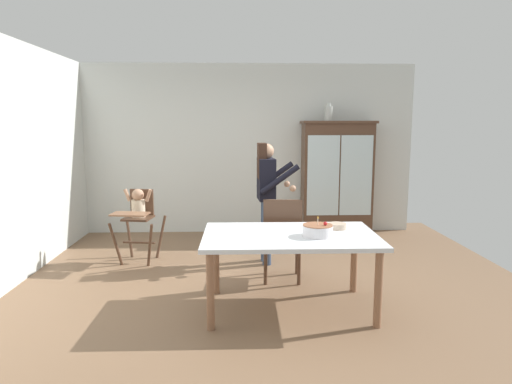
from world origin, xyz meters
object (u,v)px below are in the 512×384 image
Objects in this scene: birthday_cake at (318,230)px; dining_table at (290,243)px; china_cabinet at (337,178)px; ceramic_vase at (329,113)px; high_chair_with_toddler at (138,212)px; adult_person at (267,188)px; dining_chair_far_side at (282,234)px; serving_bowl at (337,226)px.

dining_table is at bearing 161.02° from birthday_cake.
dining_table is (-1.07, -2.92, -0.25)m from china_cabinet.
ceramic_vase reaches higher than high_chair_with_toddler.
dining_table is at bearing -178.83° from adult_person.
adult_person is at bearing 103.65° from birthday_cake.
dining_table is at bearing -107.41° from ceramic_vase.
birthday_cake is at bearing 110.73° from dining_chair_far_side.
china_cabinet reaches higher than adult_person.
serving_bowl is at bearing -23.17° from high_chair_with_toddler.
ceramic_vase reaches higher than dining_chair_far_side.
adult_person is at bearing 95.06° from dining_table.
dining_chair_far_side is (-0.25, 0.82, -0.24)m from birthday_cake.
dining_table is (1.77, -1.58, 0.00)m from high_chair_with_toddler.
ceramic_vase reaches higher than china_cabinet.
ceramic_vase is 0.28× the size of high_chair_with_toddler.
adult_person is (-1.20, -1.46, 0.06)m from china_cabinet.
china_cabinet is 2.46m from dining_chair_far_side.
dining_chair_far_side is at bearing -112.76° from ceramic_vase.
china_cabinet reaches higher than birthday_cake.
dining_chair_far_side is (-1.07, -2.19, -0.35)m from china_cabinet.
adult_person is at bearing 116.14° from serving_bowl.
high_chair_with_toddler is at bearing 140.41° from birthday_cake.
dining_table is (-0.92, -2.93, -1.27)m from ceramic_vase.
adult_person is at bearing -125.63° from ceramic_vase.
high_chair_with_toddler is 1.67m from adult_person.
serving_bowl is (0.49, 0.20, 0.11)m from dining_table.
birthday_cake is (0.38, -1.55, -0.17)m from adult_person.
dining_chair_far_side reaches higher than birthday_cake.
birthday_cake is 0.29× the size of dining_chair_far_side.
adult_person is 1.59× the size of dining_chair_far_side.
dining_table is 1.71× the size of dining_chair_far_side.
china_cabinet is 3.12m from birthday_cake.
dining_table is at bearing -33.52° from high_chair_with_toddler.
high_chair_with_toddler is at bearing -154.71° from china_cabinet.
ceramic_vase is at bearing -108.83° from dining_chair_far_side.
dining_table is 5.87× the size of birthday_cake.
adult_person is 8.50× the size of serving_bowl.
china_cabinet reaches higher than serving_bowl.
birthday_cake reaches higher than dining_table.
ceramic_vase is at bearing -39.53° from adult_person.
birthday_cake reaches higher than serving_bowl.
dining_chair_far_side is at bearing -17.28° from high_chair_with_toddler.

